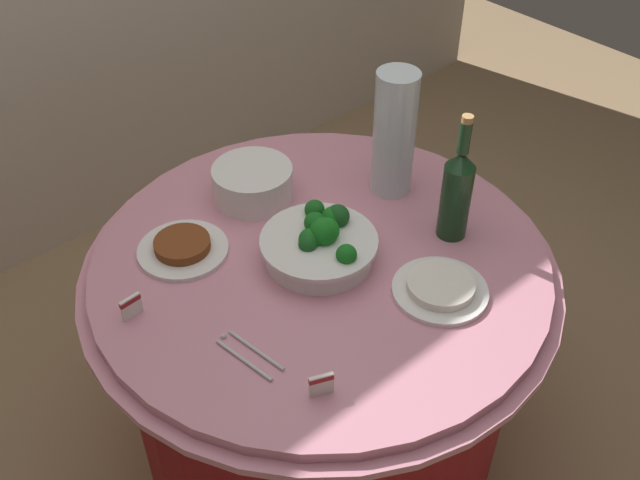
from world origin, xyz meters
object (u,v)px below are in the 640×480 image
at_px(food_plate_rice, 440,288).
at_px(food_plate_stir_fry, 183,247).
at_px(wine_bottle, 457,192).
at_px(serving_tongs, 247,353).
at_px(broccoli_bowl, 320,243).
at_px(decorative_fruit_vase, 394,139).
at_px(plate_stack, 253,183).
at_px(label_placard_front, 131,306).
at_px(label_placard_mid, 321,384).

distance_m(food_plate_rice, food_plate_stir_fry, 0.62).
relative_size(wine_bottle, serving_tongs, 2.00).
distance_m(serving_tongs, food_plate_stir_fry, 0.37).
bearing_deg(food_plate_rice, broccoli_bowl, 114.95).
distance_m(broccoli_bowl, decorative_fruit_vase, 0.35).
bearing_deg(food_plate_stir_fry, broccoli_bowl, -44.48).
bearing_deg(plate_stack, food_plate_rice, -79.98).
bearing_deg(plate_stack, serving_tongs, -128.60).
height_order(plate_stack, serving_tongs, plate_stack).
relative_size(broccoli_bowl, label_placard_front, 5.09).
distance_m(plate_stack, food_plate_rice, 0.58).
bearing_deg(food_plate_rice, serving_tongs, 162.34).
xyz_separation_m(plate_stack, food_plate_rice, (0.10, -0.57, -0.03)).
bearing_deg(decorative_fruit_vase, broccoli_bowl, -164.99).
distance_m(plate_stack, label_placard_front, 0.49).
distance_m(food_plate_stir_fry, label_placard_mid, 0.54).
distance_m(broccoli_bowl, food_plate_stir_fry, 0.33).
relative_size(broccoli_bowl, food_plate_stir_fry, 1.27).
relative_size(wine_bottle, decorative_fruit_vase, 0.99).
relative_size(broccoli_bowl, food_plate_rice, 1.27).
height_order(serving_tongs, label_placard_front, label_placard_front).
relative_size(plate_stack, serving_tongs, 1.25).
distance_m(plate_stack, wine_bottle, 0.53).
xyz_separation_m(broccoli_bowl, food_plate_stir_fry, (-0.24, 0.23, -0.03)).
distance_m(wine_bottle, decorative_fruit_vase, 0.24).
xyz_separation_m(plate_stack, label_placard_front, (-0.46, -0.17, -0.01)).
height_order(wine_bottle, food_plate_rice, wine_bottle).
distance_m(wine_bottle, label_placard_mid, 0.60).
relative_size(broccoli_bowl, decorative_fruit_vase, 0.82).
bearing_deg(label_placard_mid, food_plate_rice, 5.36).
bearing_deg(food_plate_rice, wine_bottle, 34.76).
bearing_deg(plate_stack, decorative_fruit_vase, -34.77).
height_order(broccoli_bowl, label_placard_front, broccoli_bowl).
bearing_deg(food_plate_stir_fry, decorative_fruit_vase, -14.44).
height_order(plate_stack, label_placard_front, plate_stack).
xyz_separation_m(serving_tongs, label_placard_front, (-0.12, 0.26, 0.03)).
bearing_deg(food_plate_stir_fry, label_placard_front, -151.85).
bearing_deg(wine_bottle, plate_stack, 122.15).
relative_size(food_plate_stir_fry, label_placard_front, 4.00).
bearing_deg(label_placard_mid, decorative_fruit_vase, 33.64).
xyz_separation_m(broccoli_bowl, label_placard_mid, (-0.27, -0.31, -0.01)).
bearing_deg(serving_tongs, label_placard_mid, -74.42).
xyz_separation_m(food_plate_rice, food_plate_stir_fry, (-0.36, 0.50, -0.00)).
relative_size(plate_stack, label_placard_front, 3.82).
bearing_deg(wine_bottle, food_plate_stir_fry, 144.98).
relative_size(serving_tongs, food_plate_stir_fry, 0.76).
relative_size(broccoli_bowl, label_placard_mid, 5.09).
bearing_deg(food_plate_rice, label_placard_mid, -174.64).
bearing_deg(serving_tongs, food_plate_rice, -17.66).
distance_m(serving_tongs, label_placard_front, 0.28).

